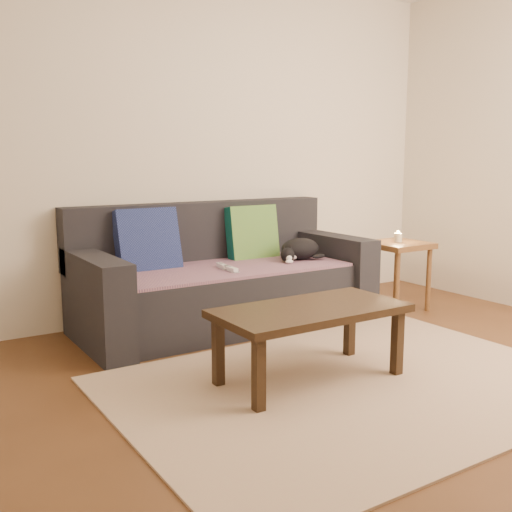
% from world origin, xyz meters
% --- Properties ---
extents(ground, '(4.50, 4.50, 0.00)m').
position_xyz_m(ground, '(0.00, 0.00, 0.00)').
color(ground, brown).
rests_on(ground, ground).
extents(back_wall, '(4.50, 0.04, 2.60)m').
position_xyz_m(back_wall, '(0.00, 2.00, 1.30)').
color(back_wall, beige).
rests_on(back_wall, ground).
extents(sofa, '(2.10, 0.94, 0.87)m').
position_xyz_m(sofa, '(0.00, 1.57, 0.31)').
color(sofa, '#232328').
rests_on(sofa, ground).
extents(throw_blanket, '(1.66, 0.74, 0.02)m').
position_xyz_m(throw_blanket, '(0.00, 1.48, 0.43)').
color(throw_blanket, '#452C54').
rests_on(throw_blanket, sofa).
extents(cushion_navy, '(0.44, 0.22, 0.46)m').
position_xyz_m(cushion_navy, '(-0.50, 1.74, 0.63)').
color(cushion_navy, '#111C4A').
rests_on(cushion_navy, throw_blanket).
extents(cushion_green, '(0.41, 0.17, 0.42)m').
position_xyz_m(cushion_green, '(0.36, 1.74, 0.63)').
color(cushion_green, '#0B4B43').
rests_on(cushion_green, throw_blanket).
extents(cat, '(0.40, 0.30, 0.16)m').
position_xyz_m(cat, '(0.59, 1.45, 0.52)').
color(cat, black).
rests_on(cat, throw_blanket).
extents(wii_remote_a, '(0.04, 0.15, 0.03)m').
position_xyz_m(wii_remote_a, '(-0.08, 1.32, 0.46)').
color(wii_remote_a, white).
rests_on(wii_remote_a, throw_blanket).
extents(wii_remote_b, '(0.06, 0.15, 0.03)m').
position_xyz_m(wii_remote_b, '(-0.07, 1.45, 0.46)').
color(wii_remote_b, white).
rests_on(wii_remote_b, throw_blanket).
extents(side_table, '(0.43, 0.43, 0.54)m').
position_xyz_m(side_table, '(1.38, 1.20, 0.45)').
color(side_table, brown).
rests_on(side_table, ground).
extents(candle, '(0.06, 0.06, 0.09)m').
position_xyz_m(candle, '(1.38, 1.20, 0.58)').
color(candle, beige).
rests_on(candle, side_table).
extents(rug, '(2.50, 1.80, 0.01)m').
position_xyz_m(rug, '(0.00, 0.15, 0.01)').
color(rug, tan).
rests_on(rug, ground).
extents(coffee_table, '(1.04, 0.52, 0.41)m').
position_xyz_m(coffee_table, '(-0.16, 0.33, 0.36)').
color(coffee_table, black).
rests_on(coffee_table, rug).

